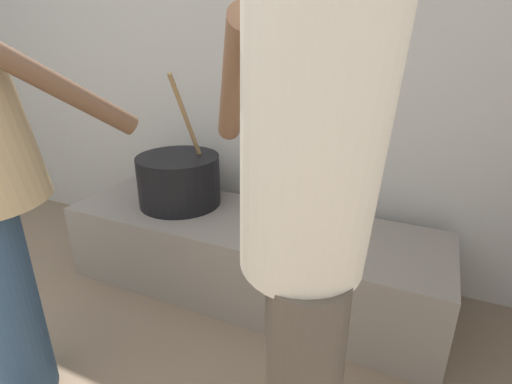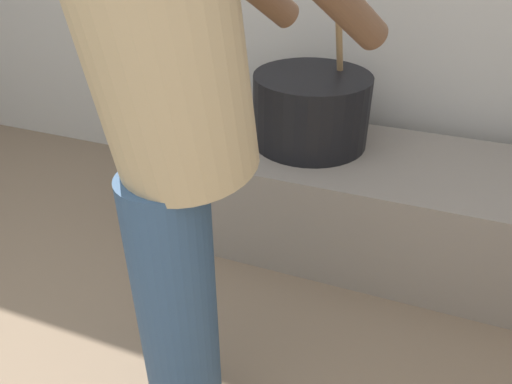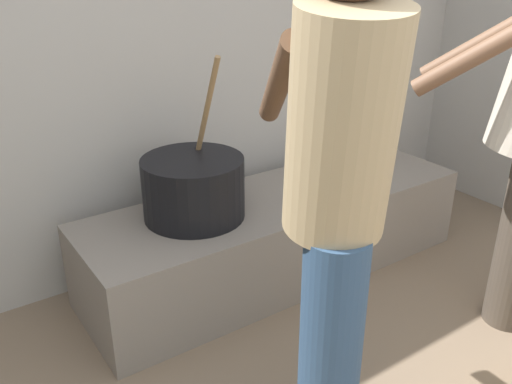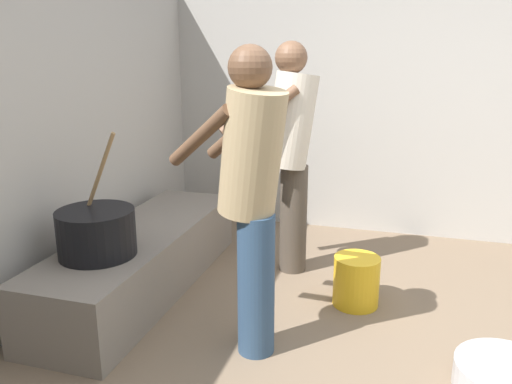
{
  "view_description": "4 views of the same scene",
  "coord_description": "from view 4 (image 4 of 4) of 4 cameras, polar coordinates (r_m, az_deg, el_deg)",
  "views": [
    {
      "loc": [
        1.57,
        0.2,
        1.32
      ],
      "look_at": [
        1.09,
        1.24,
        0.86
      ],
      "focal_mm": 27.72,
      "sensor_mm": 36.0,
      "label": 1
    },
    {
      "loc": [
        0.74,
        0.16,
        1.29
      ],
      "look_at": [
        0.36,
        1.16,
        0.63
      ],
      "focal_mm": 33.94,
      "sensor_mm": 36.0,
      "label": 2
    },
    {
      "loc": [
        -0.73,
        -0.1,
        1.54
      ],
      "look_at": [
        0.4,
        1.53,
        0.66
      ],
      "focal_mm": 38.57,
      "sensor_mm": 36.0,
      "label": 3
    },
    {
      "loc": [
        -2.13,
        0.2,
        1.6
      ],
      "look_at": [
        0.87,
        1.08,
        0.73
      ],
      "focal_mm": 35.68,
      "sensor_mm": 36.0,
      "label": 4
    }
  ],
  "objects": [
    {
      "name": "cook_in_cream_shirt",
      "position": [
        3.62,
        3.87,
        5.31
      ],
      "size": [
        0.64,
        0.75,
        1.66
      ],
      "color": "#4C4238",
      "rests_on": "ground_plane"
    },
    {
      "name": "block_enclosure_right",
      "position": [
        4.67,
        19.01,
        8.29
      ],
      "size": [
        0.2,
        4.97,
        2.15
      ],
      "primitive_type": "cube",
      "color": "#ADA8A0",
      "rests_on": "ground_plane"
    },
    {
      "name": "cook_in_tan_shirt",
      "position": [
        2.59,
        -0.53,
        0.71
      ],
      "size": [
        0.6,
        0.74,
        1.63
      ],
      "color": "navy",
      "rests_on": "ground_plane"
    },
    {
      "name": "hearth_ledge",
      "position": [
        3.61,
        -12.55,
        -7.42
      ],
      "size": [
        1.99,
        0.6,
        0.42
      ],
      "primitive_type": "cube",
      "color": "slate",
      "rests_on": "ground_plane"
    },
    {
      "name": "metal_mixing_bowl",
      "position": [
        2.89,
        26.37,
        -18.23
      ],
      "size": [
        0.5,
        0.5,
        0.14
      ],
      "primitive_type": "cylinder",
      "color": "#B7B7BC",
      "rests_on": "ground_plane"
    },
    {
      "name": "cooking_pot_main",
      "position": [
        3.15,
        -17.44,
        -4.35
      ],
      "size": [
        0.46,
        0.46,
        0.73
      ],
      "color": "black",
      "rests_on": "hearth_ledge"
    },
    {
      "name": "bucket_yellow_plastic",
      "position": [
        3.39,
        11.17,
        -9.76
      ],
      "size": [
        0.3,
        0.3,
        0.33
      ],
      "primitive_type": "cylinder",
      "color": "gold",
      "rests_on": "ground_plane"
    }
  ]
}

